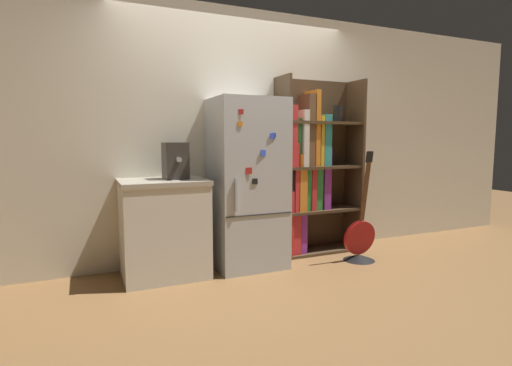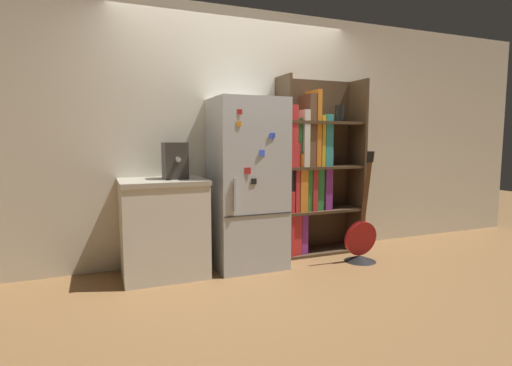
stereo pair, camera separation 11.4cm
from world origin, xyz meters
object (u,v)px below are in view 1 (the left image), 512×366
espresso_machine (175,161)px  guitar (360,245)px  refrigerator (247,183)px  bookshelf (308,171)px

espresso_machine → guitar: (1.83, -0.37, -0.90)m
refrigerator → guitar: size_ratio=1.44×
bookshelf → espresso_machine: bookshelf is taller
refrigerator → bookshelf: size_ratio=0.86×
guitar → refrigerator: bearing=163.8°
refrigerator → bookshelf: (0.79, 0.15, 0.09)m
refrigerator → guitar: 1.35m
refrigerator → espresso_machine: bearing=177.0°
refrigerator → espresso_machine: (-0.70, 0.04, 0.24)m
refrigerator → bookshelf: 0.81m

